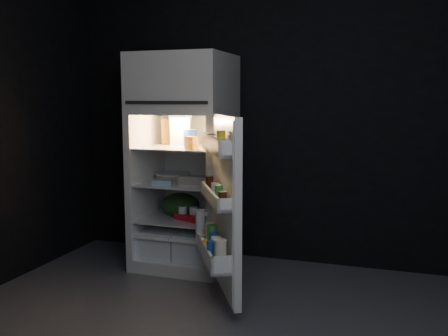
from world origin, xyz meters
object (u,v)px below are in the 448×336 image
(milk_jug, at_px, (181,131))
(fridge_door, at_px, (222,208))
(refrigerator, at_px, (185,154))
(yogurt_tray, at_px, (189,217))
(egg_carton, at_px, (196,180))

(milk_jug, bearing_deg, fridge_door, -67.35)
(refrigerator, bearing_deg, fridge_door, -51.50)
(refrigerator, bearing_deg, milk_jug, 140.59)
(milk_jug, xyz_separation_m, yogurt_tray, (0.15, -0.18, -0.69))
(milk_jug, bearing_deg, refrigerator, -56.26)
(fridge_door, bearing_deg, yogurt_tray, 129.74)
(yogurt_tray, bearing_deg, milk_jug, 151.16)
(refrigerator, relative_size, fridge_door, 1.46)
(refrigerator, bearing_deg, egg_carton, -43.84)
(refrigerator, xyz_separation_m, yogurt_tray, (0.08, -0.13, -0.50))
(fridge_door, relative_size, egg_carton, 4.46)
(egg_carton, bearing_deg, fridge_door, -56.74)
(milk_jug, bearing_deg, egg_carton, -59.44)
(milk_jug, distance_m, egg_carton, 0.48)
(egg_carton, bearing_deg, yogurt_tray, 166.24)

